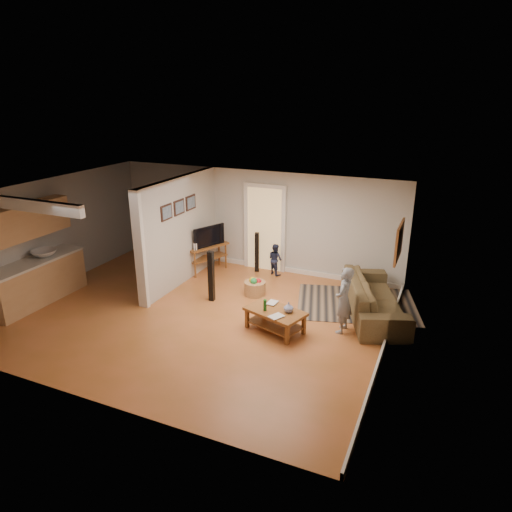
# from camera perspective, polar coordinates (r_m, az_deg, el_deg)

# --- Properties ---
(ground) EXTENTS (7.50, 7.50, 0.00)m
(ground) POSITION_cam_1_polar(r_m,az_deg,el_deg) (9.47, -7.48, -7.28)
(ground) COLOR #9A5D27
(ground) RESTS_ON ground
(room_shell) EXTENTS (7.54, 6.02, 2.52)m
(room_shell) POSITION_cam_1_polar(r_m,az_deg,el_deg) (9.81, -11.97, 2.61)
(room_shell) COLOR beige
(room_shell) RESTS_ON ground
(area_rug) EXTENTS (2.88, 2.42, 0.01)m
(area_rug) POSITION_cam_1_polar(r_m,az_deg,el_deg) (10.06, 12.43, -5.86)
(area_rug) COLOR black
(area_rug) RESTS_ON ground
(sofa) EXTENTS (1.80, 2.67, 0.73)m
(sofa) POSITION_cam_1_polar(r_m,az_deg,el_deg) (9.73, 14.35, -6.98)
(sofa) COLOR #4D4626
(sofa) RESTS_ON ground
(coffee_table) EXTENTS (1.24, 0.95, 0.65)m
(coffee_table) POSITION_cam_1_polar(r_m,az_deg,el_deg) (8.66, 2.53, -7.35)
(coffee_table) COLOR brown
(coffee_table) RESTS_ON ground
(tv_console) EXTENTS (0.83, 1.18, 0.95)m
(tv_console) POSITION_cam_1_polar(r_m,az_deg,el_deg) (11.41, -6.13, 1.04)
(tv_console) COLOR brown
(tv_console) RESTS_ON ground
(speaker_left) EXTENTS (0.12, 0.12, 1.13)m
(speaker_left) POSITION_cam_1_polar(r_m,az_deg,el_deg) (9.83, -5.62, -2.54)
(speaker_left) COLOR black
(speaker_left) RESTS_ON ground
(speaker_right) EXTENTS (0.13, 0.13, 1.02)m
(speaker_right) POSITION_cam_1_polar(r_m,az_deg,el_deg) (11.40, 0.12, 0.48)
(speaker_right) COLOR black
(speaker_right) RESTS_ON ground
(toy_basket) EXTENTS (0.48, 0.48, 0.43)m
(toy_basket) POSITION_cam_1_polar(r_m,az_deg,el_deg) (10.20, -0.14, -3.95)
(toy_basket) COLOR #997042
(toy_basket) RESTS_ON ground
(child) EXTENTS (0.33, 0.49, 1.29)m
(child) POSITION_cam_1_polar(r_m,az_deg,el_deg) (8.95, 10.64, -9.19)
(child) COLOR gray
(child) RESTS_ON ground
(toddler) EXTENTS (0.48, 0.45, 0.79)m
(toddler) POSITION_cam_1_polar(r_m,az_deg,el_deg) (11.41, 2.39, -2.26)
(toddler) COLOR #222947
(toddler) RESTS_ON ground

